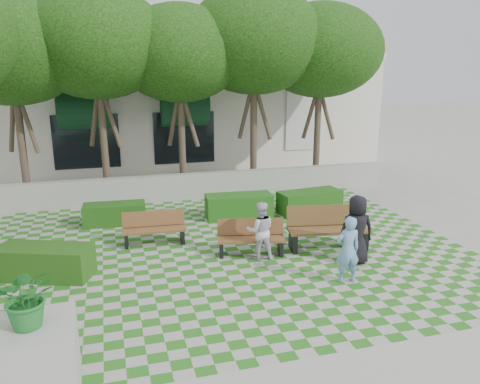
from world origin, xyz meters
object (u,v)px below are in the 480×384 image
object	(u,v)px
hedge_midright	(239,206)
bench_east	(328,229)
person_dark	(356,230)
hedge_east	(310,202)
hedge_midleft	(115,214)
planter_front	(34,346)
person_white	(260,231)
bench_mid	(251,238)
hedge_west	(45,262)
person_blue	(348,250)
bench_west	(154,229)

from	to	relation	value
hedge_midright	bench_east	bearing A→B (deg)	-64.87
person_dark	hedge_east	bearing A→B (deg)	-88.98
hedge_midleft	hedge_midright	bearing A→B (deg)	-5.30
planter_front	person_white	xyz separation A→B (m)	(4.55, 3.85, -0.09)
bench_mid	person_dark	bearing A→B (deg)	-16.55
bench_mid	hedge_midright	distance (m)	3.03
hedge_west	planter_front	size ratio (longest dim) A/B	1.03
hedge_midleft	person_blue	world-z (taller)	person_blue
planter_front	hedge_midleft	bearing A→B (deg)	80.70
bench_west	person_white	xyz separation A→B (m)	(2.36, -1.71, 0.30)
bench_east	person_blue	size ratio (longest dim) A/B	1.44
hedge_west	person_dark	xyz separation A→B (m)	(6.97, -1.20, 0.47)
hedge_west	planter_front	bearing A→B (deg)	-85.24
hedge_midleft	bench_mid	bearing A→B (deg)	-46.22
hedge_west	person_blue	world-z (taller)	person_blue
hedge_midright	person_blue	distance (m)	5.16
bench_mid	hedge_midright	bearing A→B (deg)	92.02
hedge_east	hedge_midleft	world-z (taller)	hedge_east
bench_west	person_white	size ratio (longest dim) A/B	1.16
bench_east	planter_front	size ratio (longest dim) A/B	1.08
bench_west	planter_front	bearing A→B (deg)	-108.35
hedge_east	hedge_west	distance (m)	8.11
person_white	bench_mid	bearing A→B (deg)	-58.72
hedge_east	bench_east	bearing A→B (deg)	-105.73
hedge_midleft	person_dark	world-z (taller)	person_dark
bench_east	hedge_midright	xyz separation A→B (m)	(-1.47, 3.13, -0.16)
bench_east	bench_west	size ratio (longest dim) A/B	1.30
hedge_midright	person_blue	size ratio (longest dim) A/B	1.37
planter_front	person_dark	world-z (taller)	planter_front
bench_east	hedge_midleft	bearing A→B (deg)	155.85
bench_west	hedge_west	bearing A→B (deg)	-148.00
bench_mid	hedge_west	world-z (taller)	bench_mid
planter_front	person_dark	size ratio (longest dim) A/B	1.20
bench_east	person_white	world-z (taller)	person_white
hedge_midright	hedge_west	xyz separation A→B (m)	(-5.31, -3.00, -0.00)
bench_west	person_blue	xyz separation A→B (m)	(3.74, -3.45, 0.33)
planter_front	bench_mid	bearing A→B (deg)	43.48
bench_mid	person_blue	distance (m)	2.59
bench_east	planter_front	world-z (taller)	planter_front
bench_east	person_dark	world-z (taller)	person_dark
bench_east	hedge_east	distance (m)	3.07
hedge_west	person_blue	xyz separation A→B (m)	(6.28, -2.06, 0.39)
bench_east	bench_mid	world-z (taller)	bench_east
hedge_midleft	person_white	size ratio (longest dim) A/B	1.25
person_blue	person_dark	distance (m)	1.10
hedge_midright	hedge_west	bearing A→B (deg)	-150.52
hedge_east	hedge_west	xyz separation A→B (m)	(-7.61, -2.82, 0.00)
hedge_west	person_dark	size ratio (longest dim) A/B	1.23
bench_east	person_white	distance (m)	1.90
person_dark	person_white	size ratio (longest dim) A/B	1.16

